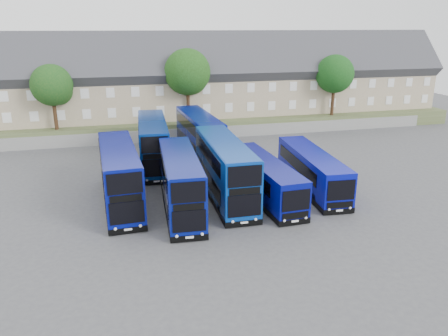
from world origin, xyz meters
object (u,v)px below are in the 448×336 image
at_px(dd_front_mid, 180,184).
at_px(coach_east_a, 265,179).
at_px(tree_mid, 188,74).
at_px(tree_west, 53,87).
at_px(tree_east, 335,75).
at_px(dd_front_left, 120,177).
at_px(tree_far, 349,67).

bearing_deg(dd_front_mid, coach_east_a, 10.46).
bearing_deg(tree_mid, dd_front_mid, -101.64).
xyz_separation_m(dd_front_mid, tree_west, (-11.19, 22.87, 4.85)).
height_order(dd_front_mid, coach_east_a, dd_front_mid).
distance_m(tree_west, tree_east, 36.00).
distance_m(dd_front_left, tree_mid, 23.59).
bearing_deg(dd_front_left, tree_east, 32.19).
relative_size(tree_west, tree_east, 0.94).
bearing_deg(tree_mid, tree_east, -1.43).
height_order(coach_east_a, tree_far, tree_far).
xyz_separation_m(dd_front_mid, tree_far, (30.81, 29.87, 5.53)).
height_order(dd_front_mid, tree_mid, tree_mid).
distance_m(coach_east_a, tree_far, 37.86).
xyz_separation_m(coach_east_a, tree_west, (-18.40, 21.96, 5.47)).
bearing_deg(tree_far, dd_front_mid, -135.89).
bearing_deg(tree_east, coach_east_a, -128.71).
distance_m(dd_front_left, tree_west, 21.99).
bearing_deg(dd_front_mid, dd_front_left, 154.44).
relative_size(dd_front_left, tree_east, 1.46).
bearing_deg(tree_mid, tree_far, 14.04).
bearing_deg(dd_front_mid, tree_west, 119.30).
xyz_separation_m(dd_front_mid, coach_east_a, (7.22, 0.91, -0.61)).
bearing_deg(tree_far, tree_mid, -165.96).
xyz_separation_m(dd_front_left, tree_west, (-6.69, 20.40, 4.75)).
distance_m(dd_front_left, tree_east, 36.07).
bearing_deg(tree_far, coach_east_a, -129.18).
height_order(dd_front_left, tree_far, tree_far).
xyz_separation_m(tree_mid, tree_east, (20.00, -0.50, -0.68)).
height_order(dd_front_left, dd_front_mid, dd_front_left).
xyz_separation_m(dd_front_left, tree_east, (29.31, 20.40, 5.09)).
bearing_deg(dd_front_mid, tree_far, 47.34).
bearing_deg(tree_west, dd_front_mid, -63.94).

